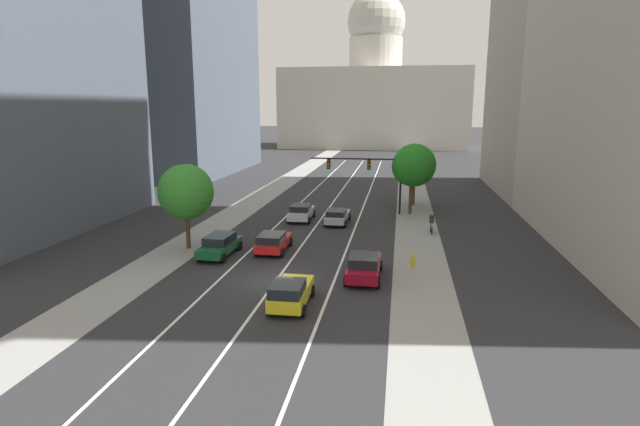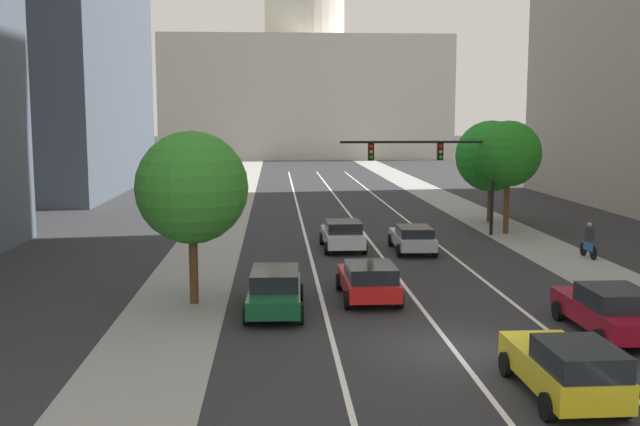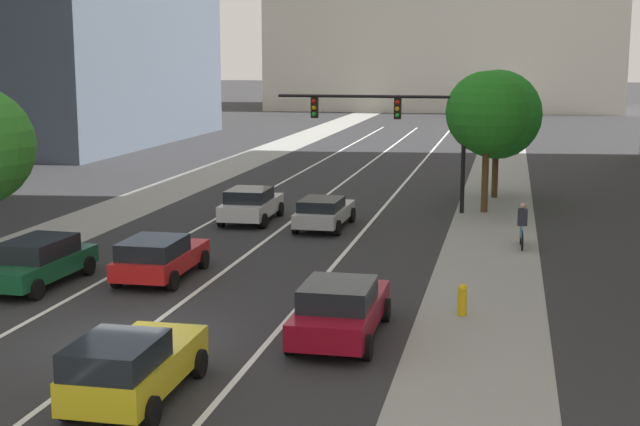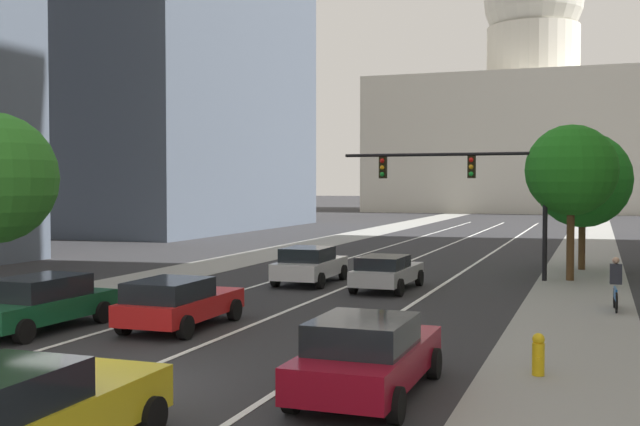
# 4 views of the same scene
# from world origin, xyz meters

# --- Properties ---
(ground_plane) EXTENTS (400.00, 400.00, 0.00)m
(ground_plane) POSITION_xyz_m (0.00, 40.00, 0.00)
(ground_plane) COLOR #2B2B2D
(sidewalk_left) EXTENTS (3.58, 130.00, 0.01)m
(sidewalk_left) POSITION_xyz_m (-8.69, 35.00, 0.01)
(sidewalk_left) COLOR gray
(sidewalk_left) RESTS_ON ground
(sidewalk_right) EXTENTS (3.58, 130.00, 0.01)m
(sidewalk_right) POSITION_xyz_m (8.69, 35.00, 0.01)
(sidewalk_right) COLOR gray
(sidewalk_right) RESTS_ON ground
(lane_stripe_left) EXTENTS (0.16, 90.00, 0.01)m
(lane_stripe_left) POSITION_xyz_m (-3.45, 25.00, 0.01)
(lane_stripe_left) COLOR white
(lane_stripe_left) RESTS_ON ground
(lane_stripe_center) EXTENTS (0.16, 90.00, 0.01)m
(lane_stripe_center) POSITION_xyz_m (0.00, 25.00, 0.01)
(lane_stripe_center) COLOR white
(lane_stripe_center) RESTS_ON ground
(lane_stripe_right) EXTENTS (0.16, 90.00, 0.01)m
(lane_stripe_right) POSITION_xyz_m (3.45, 25.00, 0.01)
(lane_stripe_right) COLOR white
(lane_stripe_right) RESTS_ON ground
(office_tower_far_left) EXTENTS (16.28, 30.87, 37.80)m
(office_tower_far_left) POSITION_xyz_m (-26.53, 48.69, 18.93)
(office_tower_far_left) COLOR #4C5666
(office_tower_far_left) RESTS_ON ground
(office_tower_far_right) EXTENTS (16.69, 23.70, 32.06)m
(office_tower_far_right) POSITION_xyz_m (26.73, 37.09, 16.07)
(office_tower_far_right) COLOR #9E9384
(office_tower_far_right) RESTS_ON ground
(capitol_building) EXTENTS (45.77, 23.17, 39.09)m
(capitol_building) POSITION_xyz_m (0.00, 105.21, 12.93)
(capitol_building) COLOR beige
(capitol_building) RESTS_ON ground
(car_yellow) EXTENTS (2.00, 4.22, 1.58)m
(car_yellow) POSITION_xyz_m (1.73, -3.88, 0.81)
(car_yellow) COLOR yellow
(car_yellow) RESTS_ON ground
(car_red) EXTENTS (2.12, 4.39, 1.43)m
(car_red) POSITION_xyz_m (-1.72, 6.07, 0.76)
(car_red) COLOR red
(car_red) RESTS_ON ground
(car_silver) EXTENTS (2.03, 4.55, 1.35)m
(car_silver) POSITION_xyz_m (1.72, 15.69, 0.72)
(car_silver) COLOR #B2B5BA
(car_silver) RESTS_ON ground
(car_crimson) EXTENTS (2.10, 4.77, 1.55)m
(car_crimson) POSITION_xyz_m (5.18, 1.24, 0.79)
(car_crimson) COLOR maroon
(car_crimson) RESTS_ON ground
(car_white) EXTENTS (2.15, 4.44, 1.50)m
(car_white) POSITION_xyz_m (-1.72, 16.55, 0.78)
(car_white) COLOR silver
(car_white) RESTS_ON ground
(car_green) EXTENTS (2.10, 4.69, 1.50)m
(car_green) POSITION_xyz_m (-5.18, 4.56, 0.79)
(car_green) COLOR #14512D
(car_green) RESTS_ON ground
(traffic_signal_mast) EXTENTS (8.82, 0.39, 6.09)m
(traffic_signal_mast) POSITION_xyz_m (4.29, 20.65, 4.26)
(traffic_signal_mast) COLOR black
(traffic_signal_mast) RESTS_ON ground
(fire_hydrant) EXTENTS (0.26, 0.35, 0.91)m
(fire_hydrant) POSITION_xyz_m (8.13, 3.96, 0.46)
(fire_hydrant) COLOR yellow
(fire_hydrant) RESTS_ON ground
(cyclist) EXTENTS (0.37, 1.70, 1.72)m
(cyclist) POSITION_xyz_m (9.84, 13.51, 0.85)
(cyclist) COLOR black
(cyclist) RESTS_ON ground
(street_tree_mid_left) EXTENTS (4.03, 4.03, 6.25)m
(street_tree_mid_left) POSITION_xyz_m (-8.11, 5.96, 4.22)
(street_tree_mid_left) COLOR #51381E
(street_tree_mid_left) RESTS_ON ground
(street_tree_near_right) EXTENTS (4.52, 4.52, 6.51)m
(street_tree_near_right) POSITION_xyz_m (8.58, 25.69, 4.25)
(street_tree_near_right) COLOR #51381E
(street_tree_near_right) RESTS_ON ground
(street_tree_mid_right) EXTENTS (3.80, 3.80, 6.53)m
(street_tree_mid_right) POSITION_xyz_m (8.20, 21.15, 4.61)
(street_tree_mid_right) COLOR #51381E
(street_tree_mid_right) RESTS_ON ground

